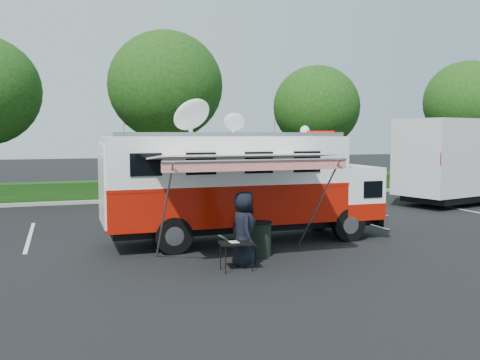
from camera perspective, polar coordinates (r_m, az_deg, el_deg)
name	(u,v)px	position (r m, az deg, el deg)	size (l,w,h in m)	color
ground_plane	(245,241)	(17.01, 0.54, -6.53)	(120.00, 120.00, 0.00)	black
back_border	(187,104)	(29.44, -5.69, 8.10)	(60.00, 6.14, 8.87)	#9E998E
stall_lines	(205,226)	(19.68, -3.73, -4.94)	(24.12, 5.50, 0.01)	silver
command_truck	(243,184)	(16.71, 0.30, -0.44)	(8.83, 2.43, 4.24)	black
awning	(246,159)	(14.01, 0.60, 2.25)	(4.82, 2.50, 2.91)	white
person	(244,266)	(13.89, 0.41, -9.17)	(0.94, 0.61, 1.93)	black
folding_table	(236,244)	(13.29, -0.39, -6.85)	(0.92, 0.70, 0.72)	black
folding_chair	(244,239)	(14.10, 0.47, -6.31)	(0.54, 0.57, 1.06)	black
trash_bin	(260,239)	(14.93, 2.18, -6.27)	(0.65, 0.65, 0.96)	black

